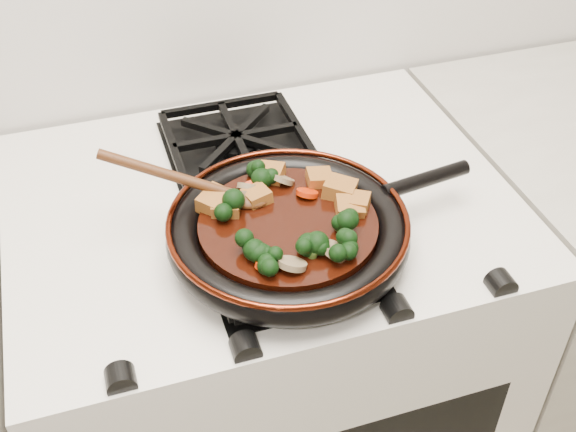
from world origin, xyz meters
name	(u,v)px	position (x,y,z in m)	size (l,w,h in m)	color
stove	(266,380)	(0.00, 1.69, 0.45)	(0.76, 0.60, 0.90)	silver
burner_grate_front	(289,251)	(0.00, 1.55, 0.91)	(0.23, 0.23, 0.03)	black
burner_grate_back	(236,141)	(0.00, 1.83, 0.91)	(0.23, 0.23, 0.03)	black
skillet	(289,230)	(0.00, 1.56, 0.94)	(0.46, 0.33, 0.05)	black
braising_sauce	(288,228)	(0.00, 1.56, 0.95)	(0.24, 0.24, 0.02)	black
tofu_cube_0	(217,202)	(-0.08, 1.62, 0.97)	(0.04, 0.04, 0.02)	#935822
tofu_cube_1	(226,206)	(-0.07, 1.61, 0.97)	(0.04, 0.04, 0.02)	#935822
tofu_cube_2	(257,196)	(-0.02, 1.62, 0.97)	(0.03, 0.03, 0.02)	#935822
tofu_cube_3	(356,202)	(0.10, 1.56, 0.97)	(0.04, 0.03, 0.02)	#935822
tofu_cube_4	(319,178)	(0.07, 1.63, 0.97)	(0.03, 0.03, 0.02)	#935822
tofu_cube_5	(340,189)	(0.09, 1.59, 0.97)	(0.04, 0.04, 0.02)	#935822
tofu_cube_6	(270,174)	(0.01, 1.66, 0.97)	(0.04, 0.04, 0.02)	#935822
tofu_cube_7	(350,208)	(0.09, 1.55, 0.97)	(0.03, 0.04, 0.02)	#935822
broccoli_floret_0	(342,250)	(0.05, 1.47, 0.97)	(0.05, 0.05, 0.05)	black
broccoli_floret_1	(339,222)	(0.06, 1.52, 0.97)	(0.06, 0.06, 0.05)	black
broccoli_floret_2	(256,249)	(-0.06, 1.51, 0.97)	(0.06, 0.06, 0.05)	black
broccoli_floret_3	(313,252)	(0.01, 1.48, 0.97)	(0.06, 0.06, 0.05)	black
broccoli_floret_4	(267,265)	(-0.05, 1.48, 0.97)	(0.05, 0.05, 0.05)	black
broccoli_floret_5	(229,208)	(-0.07, 1.60, 0.97)	(0.06, 0.06, 0.05)	black
broccoli_floret_6	(265,175)	(0.00, 1.66, 0.97)	(0.06, 0.06, 0.05)	black
carrot_coin_0	(333,192)	(0.08, 1.59, 0.96)	(0.03, 0.03, 0.01)	red
carrot_coin_1	(253,190)	(-0.03, 1.63, 0.96)	(0.03, 0.03, 0.01)	red
carrot_coin_2	(307,193)	(0.04, 1.60, 0.96)	(0.03, 0.03, 0.01)	red
carrot_coin_3	(351,206)	(0.09, 1.56, 0.96)	(0.03, 0.03, 0.01)	red
carrot_coin_4	(265,266)	(-0.05, 1.48, 0.96)	(0.03, 0.03, 0.01)	red
mushroom_slice_0	(292,264)	(-0.02, 1.47, 0.97)	(0.04, 0.04, 0.01)	olive
mushroom_slice_1	(282,179)	(0.02, 1.64, 0.97)	(0.04, 0.04, 0.01)	olive
mushroom_slice_2	(248,187)	(-0.03, 1.64, 0.97)	(0.03, 0.03, 0.01)	olive
mushroom_slice_3	(235,195)	(-0.05, 1.63, 0.97)	(0.04, 0.04, 0.01)	olive
mushroom_slice_4	(335,251)	(0.04, 1.48, 0.97)	(0.04, 0.04, 0.01)	olive
wooden_spoon	(209,187)	(-0.09, 1.64, 0.98)	(0.14, 0.08, 0.21)	#47240F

